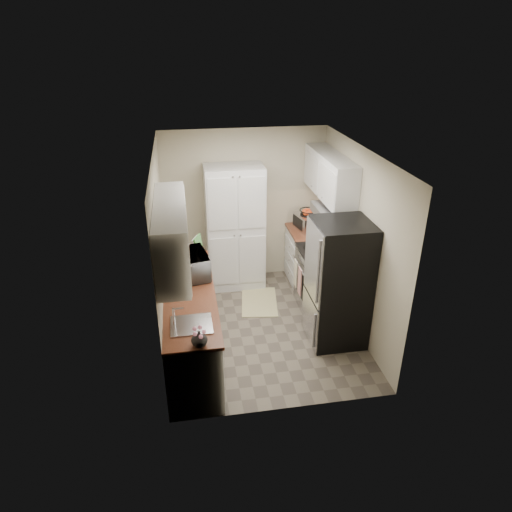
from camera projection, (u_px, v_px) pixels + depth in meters
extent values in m
plane|color=#665B4C|center=(262.00, 327.00, 6.52)|extent=(3.20, 3.20, 0.00)
cube|color=beige|center=(245.00, 206.00, 7.39)|extent=(2.60, 0.04, 2.50)
cube|color=beige|center=(291.00, 314.00, 4.56)|extent=(2.60, 0.04, 2.50)
cube|color=beige|center=(162.00, 255.00, 5.78)|extent=(0.04, 3.20, 2.50)
cube|color=beige|center=(357.00, 241.00, 6.17)|extent=(0.04, 3.20, 2.50)
cube|color=white|center=(263.00, 152.00, 5.42)|extent=(2.60, 3.20, 0.04)
cube|color=silver|center=(172.00, 235.00, 4.88)|extent=(0.33, 1.60, 0.70)
cube|color=silver|center=(329.00, 178.00, 6.58)|extent=(0.33, 1.55, 0.58)
cube|color=#99999E|center=(333.00, 213.00, 6.36)|extent=(0.45, 0.76, 0.13)
cube|color=#B7B7BC|center=(191.00, 325.00, 4.95)|extent=(0.45, 0.40, 0.02)
cube|color=brown|center=(164.00, 253.00, 5.99)|extent=(0.02, 0.22, 0.22)
cube|color=silver|center=(235.00, 228.00, 7.22)|extent=(0.90, 0.55, 2.00)
cube|color=silver|center=(192.00, 325.00, 5.80)|extent=(0.60, 2.30, 0.88)
cube|color=brown|center=(189.00, 293.00, 5.60)|extent=(0.63, 2.33, 0.04)
cube|color=silver|center=(308.00, 258.00, 7.53)|extent=(0.60, 0.80, 0.88)
cube|color=brown|center=(310.00, 232.00, 7.33)|extent=(0.63, 0.83, 0.04)
cube|color=#B7B7BC|center=(321.00, 280.00, 6.81)|extent=(0.64, 0.76, 0.90)
cube|color=black|center=(323.00, 252.00, 6.61)|extent=(0.66, 0.78, 0.03)
cube|color=black|center=(343.00, 245.00, 6.61)|extent=(0.06, 0.76, 0.22)
cube|color=#D5958A|center=(300.00, 281.00, 6.59)|extent=(0.01, 0.16, 0.42)
cube|color=beige|center=(296.00, 273.00, 6.80)|extent=(0.01, 0.16, 0.42)
cube|color=#B7B7BC|center=(339.00, 283.00, 5.93)|extent=(0.70, 0.72, 1.70)
imported|color=#ADAEB1|center=(192.00, 265.00, 5.90)|extent=(0.50, 0.65, 0.32)
cylinder|color=black|center=(177.00, 250.00, 6.34)|extent=(0.08, 0.08, 0.30)
imported|color=white|center=(199.00, 338.00, 4.60)|extent=(0.20, 0.20, 0.17)
cube|color=#4A9A44|center=(199.00, 246.00, 6.46)|extent=(0.11, 0.22, 0.29)
cube|color=#B8B7BC|center=(308.00, 222.00, 7.33)|extent=(0.42, 0.49, 0.25)
cube|color=#CDC586|center=(259.00, 302.00, 7.11)|extent=(0.65, 0.93, 0.01)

